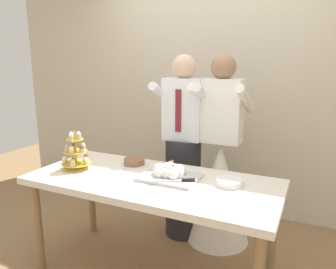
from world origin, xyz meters
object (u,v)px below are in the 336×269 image
object	(u,v)px
dessert_table	(152,188)
person_bride	(219,179)
cupcake_stand	(76,154)
main_cake_tray	(170,173)
plate_stack	(230,182)
round_cake	(134,162)
person_groom	(183,158)

from	to	relation	value
dessert_table	person_bride	distance (m)	0.77
cupcake_stand	main_cake_tray	xyz separation A→B (m)	(0.75, 0.11, -0.08)
cupcake_stand	person_bride	xyz separation A→B (m)	(0.94, 0.76, -0.32)
cupcake_stand	main_cake_tray	bearing A→B (deg)	8.67
plate_stack	dessert_table	bearing A→B (deg)	-167.71
plate_stack	person_bride	size ratio (longest dim) A/B	0.11
round_cake	dessert_table	bearing A→B (deg)	-37.26
plate_stack	person_groom	distance (m)	0.79
cupcake_stand	person_bride	size ratio (longest dim) A/B	0.18
round_cake	plate_stack	bearing A→B (deg)	-6.31
cupcake_stand	round_cake	bearing A→B (deg)	35.79
person_groom	cupcake_stand	bearing A→B (deg)	-130.27
dessert_table	main_cake_tray	size ratio (longest dim) A/B	4.28
plate_stack	round_cake	world-z (taller)	round_cake
plate_stack	person_groom	xyz separation A→B (m)	(-0.57, 0.54, -0.05)
dessert_table	round_cake	distance (m)	0.36
plate_stack	person_bride	world-z (taller)	person_bride
main_cake_tray	person_bride	distance (m)	0.71
dessert_table	plate_stack	world-z (taller)	plate_stack
dessert_table	cupcake_stand	size ratio (longest dim) A/B	5.90
dessert_table	person_groom	distance (m)	0.66
cupcake_stand	main_cake_tray	distance (m)	0.76
round_cake	person_groom	bearing A→B (deg)	62.01
main_cake_tray	dessert_table	bearing A→B (deg)	-153.25
plate_stack	person_bride	xyz separation A→B (m)	(-0.24, 0.58, -0.21)
dessert_table	cupcake_stand	world-z (taller)	cupcake_stand
dessert_table	main_cake_tray	world-z (taller)	main_cake_tray
dessert_table	plate_stack	size ratio (longest dim) A/B	9.47
cupcake_stand	plate_stack	bearing A→B (deg)	8.44
dessert_table	round_cake	size ratio (longest dim) A/B	7.50
dessert_table	person_bride	world-z (taller)	person_bride
plate_stack	cupcake_stand	bearing A→B (deg)	-171.56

